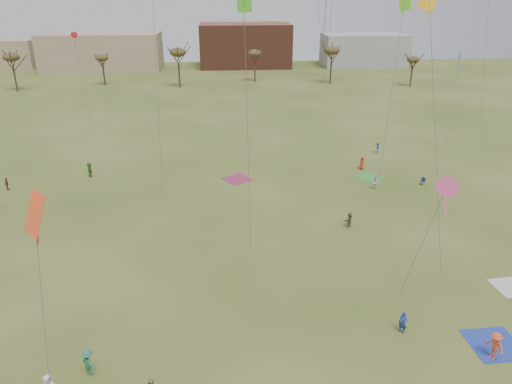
{
  "coord_description": "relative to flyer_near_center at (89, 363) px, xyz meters",
  "views": [
    {
      "loc": [
        -2.82,
        -24.89,
        21.37
      ],
      "look_at": [
        0.0,
        12.0,
        5.5
      ],
      "focal_mm": 33.45,
      "sensor_mm": 36.0,
      "label": 1
    }
  ],
  "objects": [
    {
      "name": "flyer_mid_b",
      "position": [
        24.83,
        -0.52,
        0.07
      ],
      "size": [
        1.17,
        1.41,
        1.9
      ],
      "primitive_type": "imported",
      "rotation": [
        0.0,
        0.0,
        5.17
      ],
      "color": "#E44C2A",
      "rests_on": "ground"
    },
    {
      "name": "spectator_mid_e",
      "position": [
        25.81,
        26.82,
        -0.07
      ],
      "size": [
        0.97,
        0.88,
        1.61
      ],
      "primitive_type": "imported",
      "rotation": [
        0.0,
        0.0,
        5.85
      ],
      "color": "silver",
      "rests_on": "ground"
    },
    {
      "name": "flyer_far_c",
      "position": [
        30.1,
        39.6,
        -0.1
      ],
      "size": [
        0.7,
        1.07,
        1.56
      ],
      "primitive_type": "imported",
      "rotation": [
        0.0,
        0.0,
        4.59
      ],
      "color": "#204294",
      "rests_on": "ground"
    },
    {
      "name": "flyer_near_right",
      "position": [
        20.02,
        2.26,
        -0.05
      ],
      "size": [
        0.7,
        0.71,
        1.65
      ],
      "primitive_type": "imported",
      "rotation": [
        0.0,
        0.0,
        5.44
      ],
      "color": "navy",
      "rests_on": "ground"
    },
    {
      "name": "tree_line",
      "position": [
        8.23,
        81.3,
        6.21
      ],
      "size": [
        117.44,
        49.32,
        8.91
      ],
      "color": "#3A2B1E",
      "rests_on": "ground"
    },
    {
      "name": "ground",
      "position": [
        11.08,
        2.18,
        -0.88
      ],
      "size": [
        260.0,
        260.0,
        0.0
      ],
      "primitive_type": "plane",
      "color": "#3E4F18",
      "rests_on": "ground"
    },
    {
      "name": "blanket_cream",
      "position": [
        30.4,
        6.75,
        -0.87
      ],
      "size": [
        2.8,
        2.8,
        0.03
      ],
      "primitive_type": "cube",
      "rotation": [
        0.0,
        0.0,
        1.66
      ],
      "color": "silver",
      "rests_on": "ground"
    },
    {
      "name": "spectator_mid_d",
      "position": [
        -16.34,
        29.74,
        -0.12
      ],
      "size": [
        0.46,
        0.92,
        1.51
      ],
      "primitive_type": "imported",
      "rotation": [
        0.0,
        0.0,
        1.68
      ],
      "color": "#82365D",
      "rests_on": "ground"
    },
    {
      "name": "blanket_plum",
      "position": [
        10.09,
        31.1,
        -0.87
      ],
      "size": [
        4.09,
        4.09,
        0.03
      ],
      "primitive_type": "cube",
      "rotation": [
        0.0,
        0.0,
        0.58
      ],
      "color": "#922D4C",
      "rests_on": "ground"
    },
    {
      "name": "building_tan_west",
      "position": [
        -53.92,
        124.18,
        3.12
      ],
      "size": [
        20.0,
        12.0,
        8.0
      ],
      "primitive_type": "cube",
      "color": "#937F60",
      "rests_on": "ground"
    },
    {
      "name": "flyer_far_b",
      "position": [
        26.1,
        33.41,
        -0.04
      ],
      "size": [
        0.83,
        0.97,
        1.68
      ],
      "primitive_type": "imported",
      "rotation": [
        0.0,
        0.0,
        1.13
      ],
      "color": "#B42B1E",
      "rests_on": "ground"
    },
    {
      "name": "camp_chair_right",
      "position": [
        31.76,
        27.64,
        -0.62
      ],
      "size": [
        0.74,
        0.73,
        0.87
      ],
      "rotation": [
        0.0,
        0.0,
        5.42
      ],
      "color": "#161E3D",
      "rests_on": "ground"
    },
    {
      "name": "kites_aloft",
      "position": [
        17.03,
        34.76,
        18.47
      ],
      "size": [
        65.58,
        67.35,
        23.99
      ],
      "color": "#E6421B",
      "rests_on": "ground"
    },
    {
      "name": "flyer_near_center",
      "position": [
        0.0,
        0.0,
        0.0
      ],
      "size": [
        1.28,
        1.23,
        1.75
      ],
      "primitive_type": "imported",
      "rotation": [
        0.0,
        0.0,
        2.43
      ],
      "color": "#236945",
      "rests_on": "ground"
    },
    {
      "name": "blanket_blue",
      "position": [
        25.63,
        0.62,
        -0.87
      ],
      "size": [
        3.35,
        3.35,
        0.03
      ],
      "primitive_type": "cube",
      "rotation": [
        0.0,
        0.0,
        0.03
      ],
      "color": "#263DA5",
      "rests_on": "ground"
    },
    {
      "name": "spectator_fore_c",
      "position": [
        20.39,
        17.7,
        -0.1
      ],
      "size": [
        1.31,
        1.36,
        1.55
      ],
      "primitive_type": "imported",
      "rotation": [
        0.0,
        0.0,
        3.96
      ],
      "color": "brown",
      "rests_on": "ground"
    },
    {
      "name": "building_brick",
      "position": [
        16.08,
        122.18,
        5.12
      ],
      "size": [
        26.0,
        16.0,
        12.0
      ],
      "primitive_type": "cube",
      "color": "brown",
      "rests_on": "ground"
    },
    {
      "name": "blanket_olive",
      "position": [
        26.26,
        30.53,
        -0.87
      ],
      "size": [
        3.93,
        3.93,
        0.03
      ],
      "primitive_type": "cube",
      "rotation": [
        0.0,
        0.0,
        0.61
      ],
      "color": "green",
      "rests_on": "ground"
    },
    {
      "name": "building_tan",
      "position": [
        -23.92,
        117.18,
        4.12
      ],
      "size": [
        32.0,
        14.0,
        10.0
      ],
      "primitive_type": "cube",
      "color": "#937F60",
      "rests_on": "ground"
    },
    {
      "name": "building_grey",
      "position": [
        51.08,
        120.18,
        3.62
      ],
      "size": [
        24.0,
        12.0,
        9.0
      ],
      "primitive_type": "cube",
      "color": "gray",
      "rests_on": "ground"
    },
    {
      "name": "flyer_far_a",
      "position": [
        -7.89,
        33.37,
        0.04
      ],
      "size": [
        1.01,
        1.78,
        1.83
      ],
      "primitive_type": "imported",
      "rotation": [
        0.0,
        0.0,
        1.86
      ],
      "color": "#367928",
      "rests_on": "ground"
    }
  ]
}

